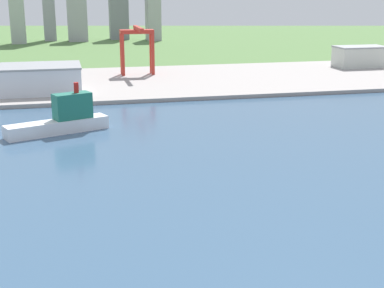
{
  "coord_description": "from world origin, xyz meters",
  "views": [
    {
      "loc": [
        -39.18,
        94.86,
        65.93
      ],
      "look_at": [
        -6.51,
        234.87,
        26.06
      ],
      "focal_mm": 53.11,
      "sensor_mm": 36.0,
      "label": 1
    }
  ],
  "objects_px": {
    "ferry_boat": "(63,119)",
    "port_crane_red": "(137,40)",
    "warehouse_annex": "(360,56)",
    "warehouse_main": "(41,79)"
  },
  "relations": [
    {
      "from": "ferry_boat",
      "to": "warehouse_main",
      "type": "height_order",
      "value": "ferry_boat"
    },
    {
      "from": "warehouse_main",
      "to": "warehouse_annex",
      "type": "height_order",
      "value": "warehouse_annex"
    },
    {
      "from": "warehouse_main",
      "to": "ferry_boat",
      "type": "bearing_deg",
      "value": -83.01
    },
    {
      "from": "ferry_boat",
      "to": "port_crane_red",
      "type": "distance_m",
      "value": 168.28
    },
    {
      "from": "port_crane_red",
      "to": "warehouse_main",
      "type": "bearing_deg",
      "value": -139.67
    },
    {
      "from": "warehouse_main",
      "to": "warehouse_annex",
      "type": "bearing_deg",
      "value": 13.42
    },
    {
      "from": "ferry_boat",
      "to": "port_crane_red",
      "type": "xyz_separation_m",
      "value": [
        56.77,
        156.93,
        21.64
      ]
    },
    {
      "from": "port_crane_red",
      "to": "warehouse_main",
      "type": "height_order",
      "value": "port_crane_red"
    },
    {
      "from": "ferry_boat",
      "to": "warehouse_annex",
      "type": "relative_size",
      "value": 1.18
    },
    {
      "from": "ferry_boat",
      "to": "warehouse_annex",
      "type": "height_order",
      "value": "ferry_boat"
    }
  ]
}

